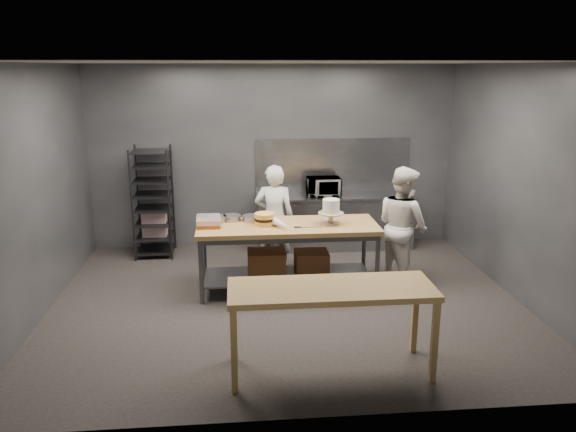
# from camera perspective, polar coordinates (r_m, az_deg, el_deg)

# --- Properties ---
(ground) EXTENTS (6.00, 6.00, 0.00)m
(ground) POSITION_cam_1_polar(r_m,az_deg,el_deg) (7.36, -0.11, -8.70)
(ground) COLOR black
(ground) RESTS_ON ground
(back_wall) EXTENTS (6.00, 0.04, 3.00)m
(back_wall) POSITION_cam_1_polar(r_m,az_deg,el_deg) (9.35, -1.51, 6.01)
(back_wall) COLOR #4C4F54
(back_wall) RESTS_ON ground
(work_table) EXTENTS (2.40, 0.90, 0.92)m
(work_table) POSITION_cam_1_polar(r_m,az_deg,el_deg) (7.57, -0.12, -3.39)
(work_table) COLOR olive
(work_table) RESTS_ON ground
(near_counter) EXTENTS (2.00, 0.70, 0.90)m
(near_counter) POSITION_cam_1_polar(r_m,az_deg,el_deg) (5.50, 4.42, -8.01)
(near_counter) COLOR olive
(near_counter) RESTS_ON ground
(back_counter) EXTENTS (2.60, 0.60, 0.90)m
(back_counter) POSITION_cam_1_polar(r_m,az_deg,el_deg) (9.38, 4.77, -0.56)
(back_counter) COLOR slate
(back_counter) RESTS_ON ground
(splashback_panel) EXTENTS (2.60, 0.02, 0.90)m
(splashback_panel) POSITION_cam_1_polar(r_m,az_deg,el_deg) (9.47, 4.57, 5.17)
(splashback_panel) COLOR slate
(splashback_panel) RESTS_ON back_counter
(speed_rack) EXTENTS (0.61, 0.66, 1.75)m
(speed_rack) POSITION_cam_1_polar(r_m,az_deg,el_deg) (9.16, -13.52, 1.30)
(speed_rack) COLOR black
(speed_rack) RESTS_ON ground
(chef_behind) EXTENTS (0.63, 0.46, 1.59)m
(chef_behind) POSITION_cam_1_polar(r_m,az_deg,el_deg) (8.24, -1.40, -0.23)
(chef_behind) COLOR white
(chef_behind) RESTS_ON ground
(chef_right) EXTENTS (0.89, 0.98, 1.65)m
(chef_right) POSITION_cam_1_polar(r_m,az_deg,el_deg) (7.92, 11.55, -0.96)
(chef_right) COLOR silver
(chef_right) RESTS_ON ground
(microwave) EXTENTS (0.54, 0.37, 0.30)m
(microwave) POSITION_cam_1_polar(r_m,az_deg,el_deg) (9.21, 3.63, 3.00)
(microwave) COLOR black
(microwave) RESTS_ON back_counter
(frosted_cake_stand) EXTENTS (0.34, 0.34, 0.34)m
(frosted_cake_stand) POSITION_cam_1_polar(r_m,az_deg,el_deg) (7.45, 4.39, 0.73)
(frosted_cake_stand) COLOR #AA9F88
(frosted_cake_stand) RESTS_ON work_table
(layer_cake) EXTENTS (0.26, 0.26, 0.16)m
(layer_cake) POSITION_cam_1_polar(r_m,az_deg,el_deg) (7.43, -2.39, -0.31)
(layer_cake) COLOR #E7BA49
(layer_cake) RESTS_ON work_table
(cake_pans) EXTENTS (0.74, 0.30, 0.07)m
(cake_pans) POSITION_cam_1_polar(r_m,az_deg,el_deg) (7.66, -5.60, -0.24)
(cake_pans) COLOR gray
(cake_pans) RESTS_ON work_table
(piping_bag) EXTENTS (0.28, 0.39, 0.12)m
(piping_bag) POSITION_cam_1_polar(r_m,az_deg,el_deg) (7.27, -0.76, -0.81)
(piping_bag) COLOR silver
(piping_bag) RESTS_ON work_table
(offset_spatula) EXTENTS (0.36, 0.02, 0.02)m
(offset_spatula) POSITION_cam_1_polar(r_m,az_deg,el_deg) (7.32, 1.66, -1.15)
(offset_spatula) COLOR slate
(offset_spatula) RESTS_ON work_table
(pastry_clamshells) EXTENTS (0.32, 0.43, 0.11)m
(pastry_clamshells) POSITION_cam_1_polar(r_m,az_deg,el_deg) (7.48, -8.08, -0.53)
(pastry_clamshells) COLOR #A75421
(pastry_clamshells) RESTS_ON work_table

